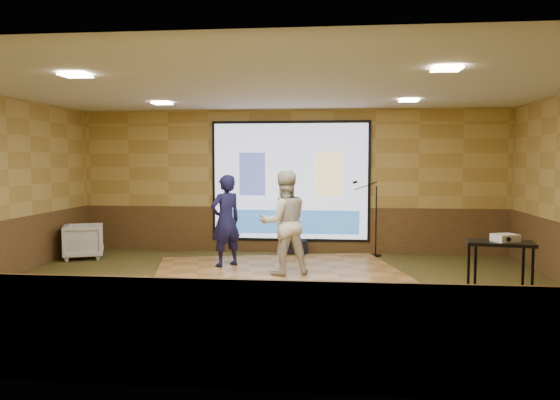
# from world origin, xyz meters

# --- Properties ---
(ground) EXTENTS (9.00, 9.00, 0.00)m
(ground) POSITION_xyz_m (0.00, 0.00, 0.00)
(ground) COLOR #293317
(ground) RESTS_ON ground
(room_shell) EXTENTS (9.04, 7.04, 3.02)m
(room_shell) POSITION_xyz_m (0.00, 0.00, 2.09)
(room_shell) COLOR #AD9148
(room_shell) RESTS_ON ground
(wainscot_back) EXTENTS (9.00, 0.04, 0.95)m
(wainscot_back) POSITION_xyz_m (0.00, 3.48, 0.47)
(wainscot_back) COLOR #482918
(wainscot_back) RESTS_ON ground
(wainscot_front) EXTENTS (9.00, 0.04, 0.95)m
(wainscot_front) POSITION_xyz_m (0.00, -3.48, 0.47)
(wainscot_front) COLOR #482918
(wainscot_front) RESTS_ON ground
(projector_screen) EXTENTS (3.32, 0.06, 2.52)m
(projector_screen) POSITION_xyz_m (0.00, 3.44, 1.47)
(projector_screen) COLOR black
(projector_screen) RESTS_ON room_shell
(downlight_nw) EXTENTS (0.32, 0.32, 0.02)m
(downlight_nw) POSITION_xyz_m (-2.20, 1.80, 2.97)
(downlight_nw) COLOR #FFE5BF
(downlight_nw) RESTS_ON room_shell
(downlight_ne) EXTENTS (0.32, 0.32, 0.02)m
(downlight_ne) POSITION_xyz_m (2.20, 1.80, 2.97)
(downlight_ne) COLOR #FFE5BF
(downlight_ne) RESTS_ON room_shell
(downlight_sw) EXTENTS (0.32, 0.32, 0.02)m
(downlight_sw) POSITION_xyz_m (-2.20, -1.50, 2.97)
(downlight_sw) COLOR #FFE5BF
(downlight_sw) RESTS_ON room_shell
(downlight_se) EXTENTS (0.32, 0.32, 0.02)m
(downlight_se) POSITION_xyz_m (2.20, -1.50, 2.97)
(downlight_se) COLOR #FFE5BF
(downlight_se) RESTS_ON room_shell
(dance_floor) EXTENTS (4.81, 4.07, 0.03)m
(dance_floor) POSITION_xyz_m (-0.02, 1.35, 0.01)
(dance_floor) COLOR #AB783E
(dance_floor) RESTS_ON ground
(player_left) EXTENTS (0.71, 0.70, 1.65)m
(player_left) POSITION_xyz_m (-1.01, 1.68, 0.86)
(player_left) COLOR #131239
(player_left) RESTS_ON dance_floor
(player_right) EXTENTS (1.03, 0.93, 1.74)m
(player_right) POSITION_xyz_m (0.10, 1.09, 0.90)
(player_right) COLOR beige
(player_right) RESTS_ON dance_floor
(av_table) EXTENTS (0.84, 0.44, 0.88)m
(av_table) POSITION_xyz_m (3.10, -0.60, 0.60)
(av_table) COLOR black
(av_table) RESTS_ON ground
(projector) EXTENTS (0.36, 0.34, 0.10)m
(projector) POSITION_xyz_m (3.16, -0.60, 0.93)
(projector) COLOR silver
(projector) RESTS_ON av_table
(mic_stand) EXTENTS (0.60, 0.25, 1.54)m
(mic_stand) POSITION_xyz_m (1.71, 3.19, 0.49)
(mic_stand) COLOR black
(mic_stand) RESTS_ON ground
(banquet_chair) EXTENTS (0.98, 0.97, 0.68)m
(banquet_chair) POSITION_xyz_m (-4.00, 2.30, 0.34)
(banquet_chair) COLOR gray
(banquet_chair) RESTS_ON ground
(duffel_bag) EXTENTS (0.53, 0.37, 0.31)m
(duffel_bag) POSITION_xyz_m (0.11, 3.12, 0.16)
(duffel_bag) COLOR black
(duffel_bag) RESTS_ON ground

